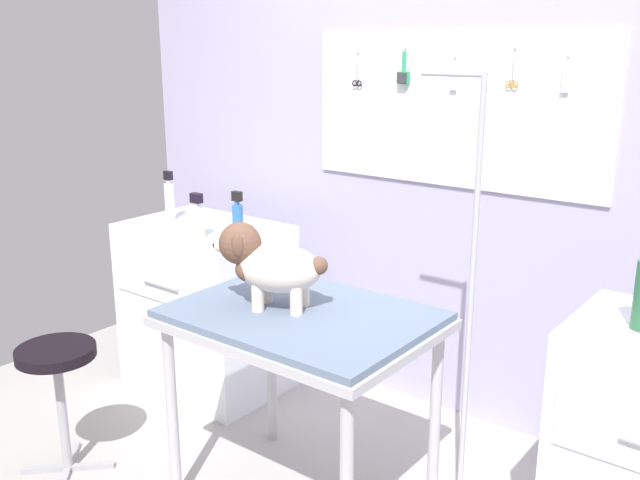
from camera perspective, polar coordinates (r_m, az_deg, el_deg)
The scene contains 9 objects.
rear_wall_panel at distance 3.37m, azimuth 11.03°, elevation 4.85°, with size 4.00×0.11×2.30m.
grooming_table at distance 2.66m, azimuth -1.46°, elevation -7.36°, with size 0.95×0.70×0.82m.
grooming_arm at distance 2.69m, azimuth 11.71°, elevation -6.29°, with size 0.29×0.11×1.67m.
dog at distance 2.62m, azimuth -4.19°, elevation -1.89°, with size 0.43×0.31×0.32m.
counter_left at distance 3.79m, azimuth -9.04°, elevation -5.22°, with size 0.80×0.58×0.87m.
stool at distance 3.17m, azimuth -20.24°, elevation -9.87°, with size 0.32×0.32×0.57m.
shampoo_bottle at distance 3.39m, azimuth -9.79°, elevation 1.64°, with size 0.06×0.06×0.22m.
pump_bottle_white at distance 3.77m, azimuth -11.95°, elevation 3.24°, with size 0.05×0.05×0.26m.
spray_bottle_short at distance 3.34m, azimuth -6.61°, elevation 1.66°, with size 0.05×0.05×0.23m.
Camera 1 is at (1.48, -1.68, 1.77)m, focal length 40.00 mm.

